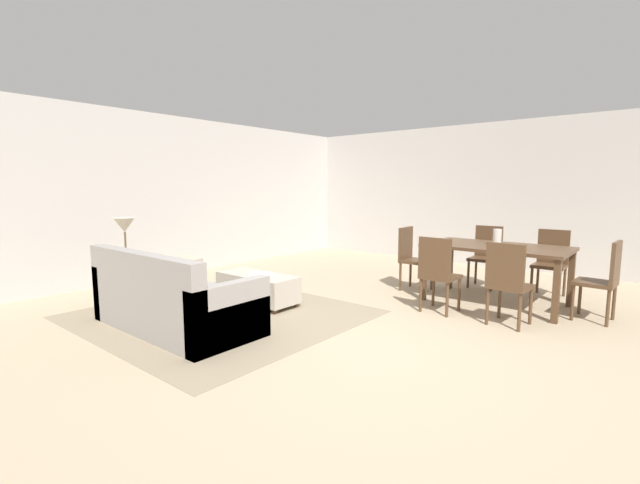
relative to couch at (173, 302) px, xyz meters
name	(u,v)px	position (x,y,z in m)	size (l,w,h in m)	color
ground_plane	(366,343)	(1.84, 0.94, -0.29)	(10.80, 10.80, 0.00)	tan
wall_back	(519,196)	(1.84, 5.94, 1.06)	(9.00, 0.12, 2.70)	beige
wall_left	(159,196)	(-2.66, 1.44, 1.06)	(0.12, 11.00, 2.70)	beige
area_rug	(221,314)	(-0.02, 0.65, -0.29)	(3.00, 2.80, 0.01)	gray
couch	(173,302)	(0.00, 0.00, 0.00)	(1.94, 0.91, 0.86)	gray
ottoman_table	(257,287)	(-0.04, 1.24, -0.07)	(1.11, 0.47, 0.39)	#B7AD9E
side_table	(127,269)	(-1.27, 0.15, 0.18)	(0.40, 0.40, 0.60)	brown
table_lamp	(124,227)	(-1.27, 0.15, 0.72)	(0.26, 0.26, 0.53)	brown
dining_table	(496,252)	(2.32, 3.23, 0.38)	(1.71, 0.99, 0.76)	#513823
dining_chair_near_left	(438,270)	(1.93, 2.34, 0.23)	(0.41, 0.41, 0.92)	#513823
dining_chair_near_right	(508,279)	(2.72, 2.34, 0.23)	(0.43, 0.43, 0.92)	#513823
dining_chair_far_left	(486,253)	(1.90, 4.12, 0.23)	(0.41, 0.41, 0.92)	#513823
dining_chair_far_right	(551,259)	(2.78, 4.12, 0.23)	(0.40, 0.40, 0.92)	#513823
dining_chair_head_east	(604,276)	(3.50, 3.19, 0.23)	(0.42, 0.42, 0.92)	#513823
dining_chair_head_west	(411,255)	(1.11, 3.23, 0.23)	(0.42, 0.42, 0.92)	#513823
vase_centerpiece	(497,237)	(2.31, 3.26, 0.57)	(0.11, 0.11, 0.21)	silver
book_on_ottoman	(260,274)	(0.05, 1.21, 0.12)	(0.26, 0.20, 0.03)	silver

